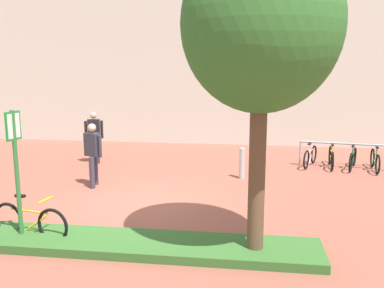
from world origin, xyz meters
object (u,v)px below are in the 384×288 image
at_px(person_suited_navy, 93,151).
at_px(person_suited_dark, 94,134).
at_px(tree_sidewalk, 261,26).
at_px(parking_sign_post, 16,158).
at_px(bike_rack_cluster, 342,157).
at_px(bike_at_sign, 30,221).
at_px(bollard_steel, 242,163).

xyz_separation_m(person_suited_navy, person_suited_dark, (-0.97, 2.67, 0.00)).
relative_size(tree_sidewalk, parking_sign_post, 2.14).
height_order(tree_sidewalk, bike_rack_cluster, tree_sidewalk).
bearing_deg(tree_sidewalk, parking_sign_post, 179.81).
height_order(bike_at_sign, person_suited_navy, person_suited_navy).
xyz_separation_m(bike_at_sign, bike_rack_cluster, (7.02, 6.54, -0.00)).
height_order(bike_at_sign, person_suited_dark, person_suited_dark).
bearing_deg(bike_at_sign, person_suited_dark, 99.58).
distance_m(tree_sidewalk, bike_rack_cluster, 8.08).
distance_m(bike_rack_cluster, person_suited_navy, 7.74).
relative_size(bike_at_sign, bollard_steel, 1.84).
height_order(parking_sign_post, person_suited_navy, parking_sign_post).
xyz_separation_m(bike_at_sign, person_suited_navy, (-0.07, 3.52, 0.63)).
height_order(bike_at_sign, bollard_steel, bollard_steel).
bearing_deg(person_suited_navy, tree_sidewalk, -40.76).
distance_m(tree_sidewalk, person_suited_dark, 8.72).
bearing_deg(bike_at_sign, bollard_steel, 51.31).
bearing_deg(bike_at_sign, person_suited_navy, 91.18).
relative_size(bike_rack_cluster, person_suited_dark, 1.53).
bearing_deg(bollard_steel, person_suited_navy, -161.39).
bearing_deg(bike_rack_cluster, person_suited_dark, -177.43).
bearing_deg(person_suited_navy, bollard_steel, 18.61).
distance_m(bike_rack_cluster, bollard_steel, 3.57).
height_order(tree_sidewalk, parking_sign_post, tree_sidewalk).
relative_size(bollard_steel, person_suited_navy, 0.52).
relative_size(parking_sign_post, person_suited_dark, 1.44).
xyz_separation_m(tree_sidewalk, person_suited_dark, (-5.25, 6.35, -2.87)).
distance_m(parking_sign_post, bollard_steel, 6.50).
bearing_deg(bike_at_sign, bike_rack_cluster, 42.99).
distance_m(parking_sign_post, person_suited_dark, 6.44).
bearing_deg(bike_rack_cluster, tree_sidewalk, -112.75).
height_order(tree_sidewalk, bollard_steel, tree_sidewalk).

